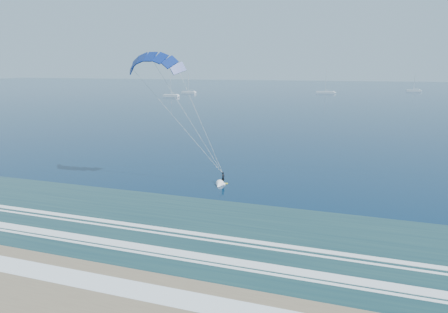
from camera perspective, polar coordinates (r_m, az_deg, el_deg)
ground at (r=30.26m, az=-15.66°, el=-16.93°), size 900.00×900.00×0.00m
kitesurfer_rig at (r=50.17m, az=-5.61°, el=6.22°), size 14.35×4.95×17.58m
sailboat_0 at (r=208.26m, az=-7.57°, el=8.63°), size 8.20×2.40×11.22m
sailboat_1 at (r=235.32m, az=-5.07°, el=9.14°), size 8.34×2.40×11.51m
sailboat_2 at (r=241.25m, az=14.28°, el=8.89°), size 10.44×2.40×13.84m
sailboat_3 at (r=276.56m, az=25.45°, el=8.49°), size 7.88×2.40×10.83m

